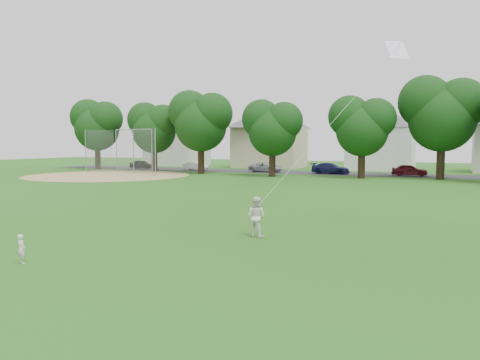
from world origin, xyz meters
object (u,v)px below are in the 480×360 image
at_px(kite, 328,127).
at_px(baseball_backstop, 130,152).
at_px(older_boy, 256,217).
at_px(toddler, 21,249).

relative_size(kite, baseball_backstop, 0.74).
height_order(older_boy, kite, kite).
relative_size(older_boy, baseball_backstop, 0.13).
bearing_deg(toddler, older_boy, -113.59).
xyz_separation_m(toddler, kite, (7.17, 8.49, 3.81)).
bearing_deg(baseball_backstop, older_boy, -45.53).
height_order(toddler, older_boy, older_boy).
relative_size(toddler, baseball_backstop, 0.08).
bearing_deg(kite, toddler, -130.17).
relative_size(older_boy, kite, 0.18).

